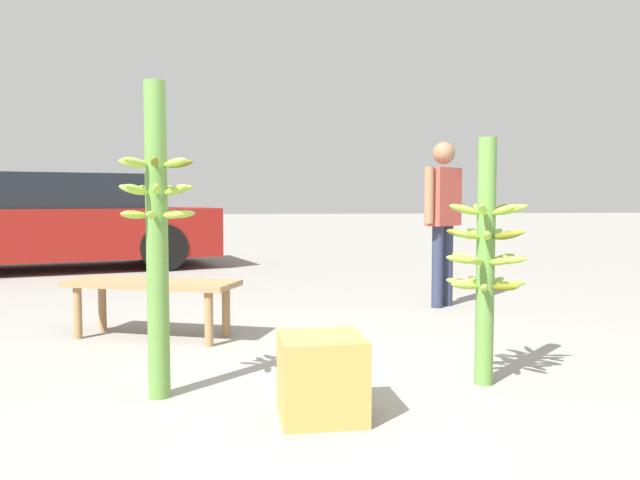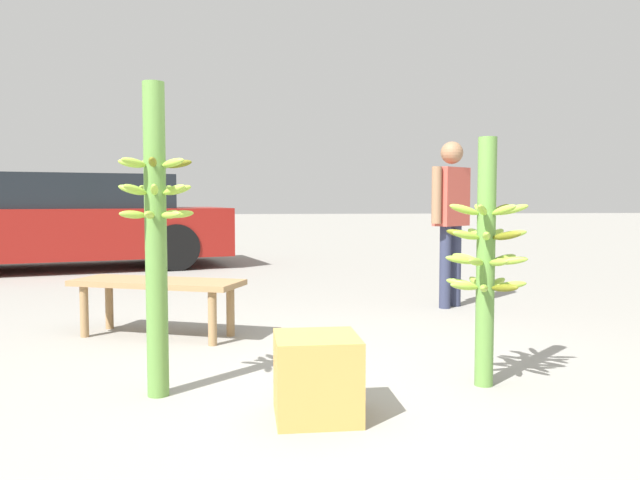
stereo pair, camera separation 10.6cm
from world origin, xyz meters
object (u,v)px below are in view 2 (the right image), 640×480
at_px(banana_stalk_center, 486,257).
at_px(produce_crate, 317,377).
at_px(market_bench, 157,288).
at_px(parked_car, 74,223).
at_px(vendor_person, 451,208).
at_px(banana_stalk_left, 156,232).

relative_size(banana_stalk_center, produce_crate, 3.49).
distance_m(banana_stalk_center, market_bench, 2.42).
bearing_deg(market_bench, parked_car, 132.84).
xyz_separation_m(parked_car, produce_crate, (2.77, -6.58, -0.47)).
height_order(vendor_person, parked_car, vendor_person).
xyz_separation_m(banana_stalk_left, parked_car, (-2.00, 6.17, -0.17)).
relative_size(banana_stalk_left, vendor_person, 1.03).
relative_size(vendor_person, produce_crate, 4.03).
relative_size(banana_stalk_left, banana_stalk_center, 1.19).
bearing_deg(banana_stalk_center, produce_crate, -158.14).
bearing_deg(banana_stalk_center, market_bench, 142.94).
bearing_deg(produce_crate, vendor_person, 60.43).
xyz_separation_m(market_bench, parked_car, (-1.81, 4.76, 0.31)).
relative_size(banana_stalk_left, market_bench, 1.21).
height_order(banana_stalk_left, banana_stalk_center, banana_stalk_left).
distance_m(vendor_person, parked_car, 5.79).
height_order(market_bench, produce_crate, market_bench).
bearing_deg(parked_car, produce_crate, -172.08).
xyz_separation_m(banana_stalk_center, parked_car, (-3.72, 6.20, -0.03)).
xyz_separation_m(market_bench, produce_crate, (0.96, -1.82, -0.16)).
height_order(banana_stalk_left, vendor_person, banana_stalk_left).
relative_size(vendor_person, market_bench, 1.17).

